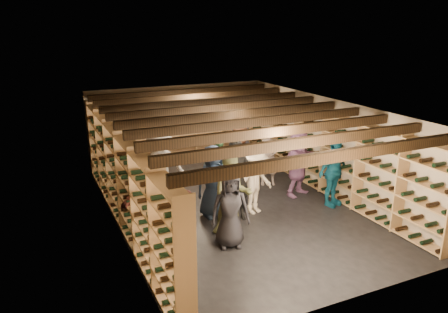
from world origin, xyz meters
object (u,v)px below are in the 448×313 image
at_px(person_0, 230,210).
at_px(crate_stack_left, 156,173).
at_px(person_1, 237,180).
at_px(person_2, 232,195).
at_px(person_4, 333,172).
at_px(person_11, 299,163).
at_px(crate_stack_right, 233,177).
at_px(person_7, 269,157).
at_px(person_10, 219,166).
at_px(person_3, 255,181).
at_px(person_6, 213,181).
at_px(person_8, 241,160).
at_px(crate_loose, 218,174).
at_px(person_5, 156,200).
at_px(person_9, 161,165).
at_px(person_12, 240,155).

bearing_deg(person_0, crate_stack_left, 110.00).
height_order(person_1, person_2, person_1).
distance_m(person_4, person_11, 0.98).
xyz_separation_m(crate_stack_right, person_2, (-1.20, -2.45, 0.59)).
bearing_deg(person_7, person_10, -158.91).
height_order(person_0, person_3, person_0).
relative_size(person_6, person_7, 1.05).
bearing_deg(person_8, crate_loose, 76.59).
relative_size(person_4, person_5, 1.05).
bearing_deg(person_6, person_10, 57.80).
bearing_deg(crate_stack_right, person_9, -177.37).
bearing_deg(crate_loose, person_5, -133.11).
xyz_separation_m(crate_stack_left, person_10, (1.27, -1.31, 0.42)).
bearing_deg(crate_stack_right, person_10, -147.74).
bearing_deg(crate_stack_right, person_1, -113.49).
distance_m(person_7, person_12, 0.80).
bearing_deg(person_9, person_6, -43.05).
bearing_deg(person_6, person_4, -15.03).
bearing_deg(crate_stack_left, person_4, -41.93).
xyz_separation_m(person_3, person_8, (0.21, 1.14, 0.16)).
height_order(crate_stack_right, person_5, person_5).
bearing_deg(person_3, person_9, 118.92).
bearing_deg(person_5, crate_stack_left, 70.82).
relative_size(crate_stack_right, person_4, 0.31).
bearing_deg(person_1, person_4, 6.30).
distance_m(person_10, person_12, 0.78).
bearing_deg(person_2, person_11, 47.53).
bearing_deg(person_7, person_2, -116.10).
height_order(person_3, person_12, person_12).
height_order(crate_stack_left, person_2, person_2).
bearing_deg(person_8, crate_stack_left, 125.66).
relative_size(person_3, person_8, 0.82).
relative_size(crate_stack_right, person_1, 0.29).
distance_m(person_3, person_4, 1.92).
distance_m(crate_stack_left, crate_loose, 1.80).
bearing_deg(person_12, person_7, -25.99).
distance_m(person_11, person_12, 1.56).
relative_size(crate_stack_right, person_8, 0.28).
distance_m(crate_stack_left, person_5, 3.06).
xyz_separation_m(person_4, person_12, (-1.44, 2.05, 0.03)).
height_order(person_5, person_7, person_5).
bearing_deg(person_1, person_2, -111.26).
xyz_separation_m(person_0, person_3, (1.20, 1.19, -0.01)).
relative_size(crate_stack_left, person_10, 0.45).
relative_size(person_2, person_7, 1.08).
relative_size(person_0, person_1, 0.85).
bearing_deg(person_8, person_9, 152.36).
xyz_separation_m(crate_loose, person_2, (-1.15, -3.29, 0.76)).
xyz_separation_m(person_2, person_10, (0.64, 2.10, -0.09)).
bearing_deg(person_0, person_5, 155.21).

